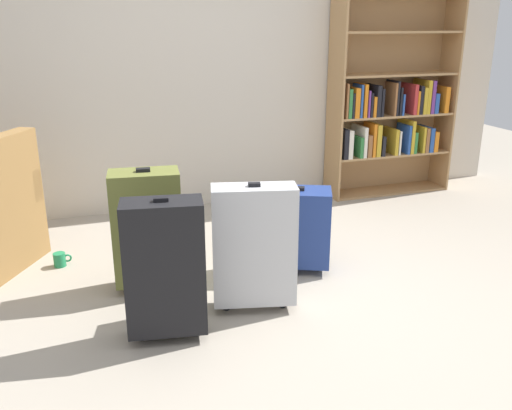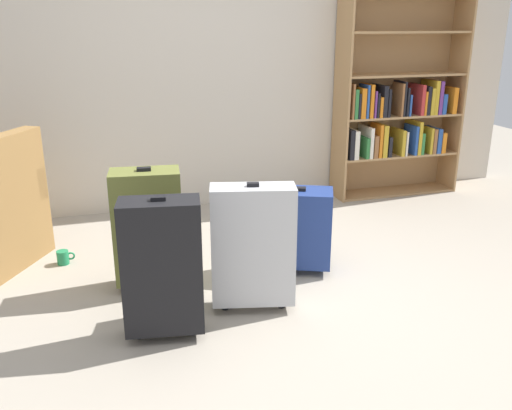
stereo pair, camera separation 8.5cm
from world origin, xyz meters
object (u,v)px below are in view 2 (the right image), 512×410
Objects in this scene: mug at (63,257)px; suitcase_silver at (253,245)px; suitcase_black at (162,266)px; suitcase_olive at (148,226)px; suitcase_navy_blue at (298,227)px; bookshelf at (397,105)px.

suitcase_silver is at bearing -41.78° from mug.
suitcase_black is 1.01× the size of suitcase_olive.
mug is 1.28m from suitcase_black.
suitcase_olive is (0.54, -0.50, 0.35)m from mug.
suitcase_black reaches higher than suitcase_navy_blue.
suitcase_navy_blue is (0.43, 0.41, -0.09)m from suitcase_silver.
suitcase_black is (-0.95, -0.56, 0.10)m from suitcase_navy_blue.
mug is at bearing -164.34° from bookshelf.
suitcase_navy_blue is at bearing -137.26° from bookshelf.
suitcase_navy_blue reaches higher than mug.
bookshelf is at bearing 15.66° from mug.
bookshelf is at bearing 42.74° from suitcase_navy_blue.
mug is 1.61m from suitcase_navy_blue.
suitcase_black reaches higher than mug.
mug is at bearing 137.24° from suitcase_olive.
suitcase_navy_blue is 0.74× the size of suitcase_black.
suitcase_olive is (-0.96, 0.05, 0.10)m from suitcase_navy_blue.
suitcase_black is (0.55, -1.10, 0.35)m from mug.
mug is (-2.99, -0.84, -0.79)m from bookshelf.
suitcase_silver is 0.99× the size of suitcase_olive.
bookshelf is 3.21m from mug.
bookshelf is 15.38× the size of mug.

